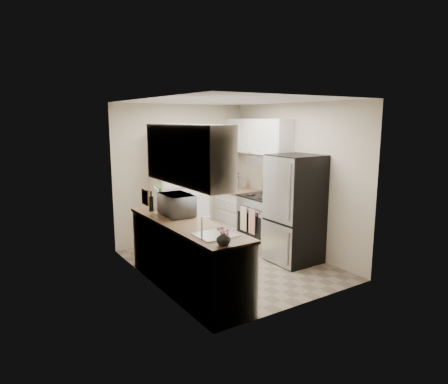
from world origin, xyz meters
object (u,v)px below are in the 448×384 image
object	(u,v)px
pantry_cabinet	(179,190)
refrigerator	(295,209)
toaster_oven	(233,183)
electric_range	(264,221)
wine_bottle	(151,202)
microwave	(177,205)

from	to	relation	value
pantry_cabinet	refrigerator	bearing A→B (deg)	-56.54
pantry_cabinet	refrigerator	world-z (taller)	pantry_cabinet
refrigerator	toaster_oven	world-z (taller)	refrigerator
electric_range	wine_bottle	size ratio (longest dim) A/B	4.18
electric_range	toaster_oven	world-z (taller)	toaster_oven
wine_bottle	toaster_oven	bearing A→B (deg)	23.91
pantry_cabinet	electric_range	size ratio (longest dim) A/B	1.77
pantry_cabinet	refrigerator	xyz separation A→B (m)	(1.14, -1.73, -0.15)
electric_range	microwave	size ratio (longest dim) A/B	2.09
refrigerator	wine_bottle	size ratio (longest dim) A/B	6.29
electric_range	toaster_oven	distance (m)	1.07
microwave	wine_bottle	distance (m)	0.47
toaster_oven	wine_bottle	bearing A→B (deg)	-166.14
pantry_cabinet	electric_range	bearing A→B (deg)	-38.22
toaster_oven	refrigerator	bearing A→B (deg)	-99.78
pantry_cabinet	toaster_oven	distance (m)	1.13
pantry_cabinet	toaster_oven	size ratio (longest dim) A/B	4.91
electric_range	microwave	xyz separation A→B (m)	(-1.89, -0.42, 0.59)
pantry_cabinet	wine_bottle	xyz separation A→B (m)	(-0.92, -0.92, 0.06)
wine_bottle	electric_range	bearing A→B (deg)	-0.12
refrigerator	toaster_oven	size ratio (longest dim) A/B	4.18
microwave	toaster_oven	xyz separation A→B (m)	(1.85, 1.33, -0.03)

